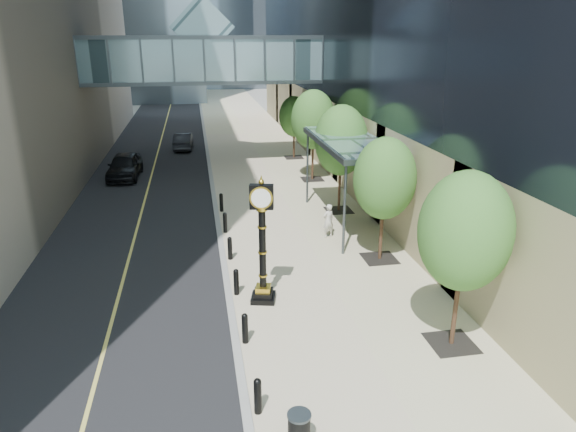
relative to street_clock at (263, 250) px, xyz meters
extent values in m
plane|color=gray|center=(1.79, -6.78, -2.02)|extent=(320.00, 320.00, 0.00)
cube|color=black|center=(-5.21, 33.22, -2.01)|extent=(8.00, 180.00, 0.02)
cube|color=#BBAD90|center=(2.79, 33.22, -1.99)|extent=(8.00, 180.00, 0.06)
cube|color=gray|center=(-1.21, 33.22, -1.99)|extent=(0.25, 180.00, 0.07)
cube|color=slate|center=(-1.21, 21.22, 5.48)|extent=(17.00, 4.00, 3.00)
cube|color=#383F44|center=(-1.21, 21.22, 4.03)|extent=(17.00, 4.20, 0.25)
cube|color=#383F44|center=(-1.21, 21.22, 6.93)|extent=(17.00, 4.20, 0.25)
cube|color=slate|center=(-1.21, 21.22, 7.58)|extent=(4.24, 3.00, 4.24)
cube|color=#383F44|center=(5.29, 7.22, 2.18)|extent=(3.00, 8.00, 0.25)
cube|color=slate|center=(5.29, 7.22, 2.33)|extent=(2.80, 7.80, 0.06)
cylinder|color=#383F44|center=(3.99, 3.52, 0.08)|extent=(0.12, 0.12, 4.20)
cylinder|color=#383F44|center=(3.99, 10.92, 0.08)|extent=(0.12, 0.12, 4.20)
cylinder|color=black|center=(-0.91, -5.78, -1.51)|extent=(0.20, 0.20, 0.90)
cylinder|color=black|center=(-0.91, -2.58, -1.51)|extent=(0.20, 0.20, 0.90)
cylinder|color=black|center=(-0.91, 0.62, -1.51)|extent=(0.20, 0.20, 0.90)
cylinder|color=black|center=(-0.91, 3.82, -1.51)|extent=(0.20, 0.20, 0.90)
cylinder|color=black|center=(-0.91, 7.02, -1.51)|extent=(0.20, 0.20, 0.90)
cylinder|color=black|center=(-0.91, 10.22, -1.51)|extent=(0.20, 0.20, 0.90)
cube|color=black|center=(5.39, -3.78, -1.95)|extent=(1.40, 1.40, 0.02)
cylinder|color=#3E2B1A|center=(5.39, -3.78, -0.49)|extent=(0.14, 0.14, 2.94)
ellipsoid|color=#2C6926|center=(5.39, -3.78, 1.78)|extent=(2.69, 2.69, 3.59)
cube|color=black|center=(5.39, 2.72, -1.95)|extent=(1.40, 1.40, 0.02)
cylinder|color=#3E2B1A|center=(5.39, 2.72, -0.57)|extent=(0.14, 0.14, 2.79)
ellipsoid|color=#2C6926|center=(5.39, 2.72, 1.59)|extent=(2.56, 2.56, 3.41)
cube|color=black|center=(5.39, 9.22, -1.95)|extent=(1.40, 1.40, 0.02)
cylinder|color=#3E2B1A|center=(5.39, 9.22, -0.45)|extent=(0.14, 0.14, 3.04)
ellipsoid|color=#2C6926|center=(5.39, 9.22, 1.90)|extent=(2.78, 2.78, 3.71)
cube|color=black|center=(5.39, 15.72, -1.95)|extent=(1.40, 1.40, 0.02)
cylinder|color=#3E2B1A|center=(5.39, 15.72, -0.42)|extent=(0.14, 0.14, 3.10)
ellipsoid|color=#2C6926|center=(5.39, 15.72, 1.98)|extent=(2.84, 2.84, 3.78)
cube|color=black|center=(5.39, 22.22, -1.95)|extent=(1.40, 1.40, 0.02)
cylinder|color=#3E2B1A|center=(5.39, 22.22, -0.71)|extent=(0.14, 0.14, 2.50)
ellipsoid|color=#2C6926|center=(5.39, 22.22, 1.22)|extent=(2.29, 2.29, 3.06)
cube|color=black|center=(0.00, 0.00, -1.87)|extent=(1.02, 1.02, 0.19)
cube|color=black|center=(0.00, 0.00, -1.68)|extent=(0.79, 0.79, 0.19)
cube|color=gold|center=(0.00, 0.00, -1.49)|extent=(0.62, 0.62, 0.19)
cylinder|color=black|center=(0.00, 0.00, 0.06)|extent=(0.25, 0.25, 2.92)
cube|color=black|center=(0.00, 0.00, 1.95)|extent=(0.85, 0.46, 0.85)
cylinder|color=white|center=(0.00, 0.17, 1.95)|extent=(0.65, 0.19, 0.66)
cylinder|color=white|center=(0.00, -0.17, 1.95)|extent=(0.65, 0.19, 0.66)
sphere|color=gold|center=(0.00, 0.00, 2.47)|extent=(0.19, 0.19, 0.19)
cylinder|color=black|center=(-0.12, -7.13, -1.51)|extent=(0.64, 0.64, 0.90)
imported|color=beige|center=(3.83, 5.56, -1.15)|extent=(0.70, 0.59, 1.63)
imported|color=black|center=(-6.87, 18.52, -1.18)|extent=(2.18, 4.91, 1.64)
imported|color=black|center=(-3.12, 27.16, -1.33)|extent=(1.67, 4.17, 1.35)
camera|label=1|loc=(-2.05, -16.37, 7.10)|focal=32.00mm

